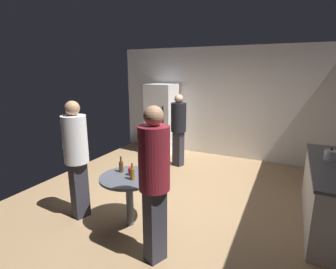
% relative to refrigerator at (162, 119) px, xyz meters
% --- Properties ---
extents(ground_plane, '(5.20, 5.20, 0.10)m').
position_rel_refrigerator_xyz_m(ground_plane, '(1.38, -2.20, -0.95)').
color(ground_plane, '#9E7C56').
extents(wall_back, '(5.32, 0.06, 2.70)m').
position_rel_refrigerator_xyz_m(wall_back, '(1.38, 0.43, 0.45)').
color(wall_back, silver).
rests_on(wall_back, ground_plane).
extents(refrigerator, '(0.70, 0.68, 1.80)m').
position_rel_refrigerator_xyz_m(refrigerator, '(0.00, 0.00, 0.00)').
color(refrigerator, white).
rests_on(refrigerator, ground_plane).
extents(kitchen_counter, '(0.64, 2.03, 0.90)m').
position_rel_refrigerator_xyz_m(kitchen_counter, '(3.66, -1.99, -0.45)').
color(kitchen_counter, beige).
rests_on(kitchen_counter, ground_plane).
extents(kettle, '(0.24, 0.17, 0.18)m').
position_rel_refrigerator_xyz_m(kettle, '(3.62, -1.79, 0.07)').
color(kettle, '#B2B2B7').
rests_on(kettle, kitchen_counter).
extents(foreground_table, '(0.80, 0.80, 0.73)m').
position_rel_refrigerator_xyz_m(foreground_table, '(1.13, -3.22, -0.27)').
color(foreground_table, '#4C515B').
rests_on(foreground_table, ground_plane).
extents(beer_bottle_amber, '(0.06, 0.06, 0.23)m').
position_rel_refrigerator_xyz_m(beer_bottle_amber, '(1.24, -3.28, -0.08)').
color(beer_bottle_amber, '#8C5919').
rests_on(beer_bottle_amber, foreground_table).
extents(beer_bottle_brown, '(0.06, 0.06, 0.23)m').
position_rel_refrigerator_xyz_m(beer_bottle_brown, '(0.95, -3.13, -0.08)').
color(beer_bottle_brown, '#593314').
rests_on(beer_bottle_brown, foreground_table).
extents(plastic_cup_red, '(0.08, 0.08, 0.11)m').
position_rel_refrigerator_xyz_m(plastic_cup_red, '(1.14, -3.16, -0.11)').
color(plastic_cup_red, red).
rests_on(plastic_cup_red, foreground_table).
extents(person_in_black_shirt, '(0.43, 0.43, 1.64)m').
position_rel_refrigerator_xyz_m(person_in_black_shirt, '(0.80, -0.74, 0.06)').
color(person_in_black_shirt, '#2D2D38').
rests_on(person_in_black_shirt, ground_plane).
extents(person_in_maroon_shirt, '(0.45, 0.45, 1.80)m').
position_rel_refrigerator_xyz_m(person_in_maroon_shirt, '(1.78, -3.67, 0.16)').
color(person_in_maroon_shirt, '#2D2D38').
rests_on(person_in_maroon_shirt, ground_plane).
extents(person_in_white_shirt, '(0.42, 0.42, 1.74)m').
position_rel_refrigerator_xyz_m(person_in_white_shirt, '(0.34, -3.35, 0.12)').
color(person_in_white_shirt, '#2D2D38').
rests_on(person_in_white_shirt, ground_plane).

